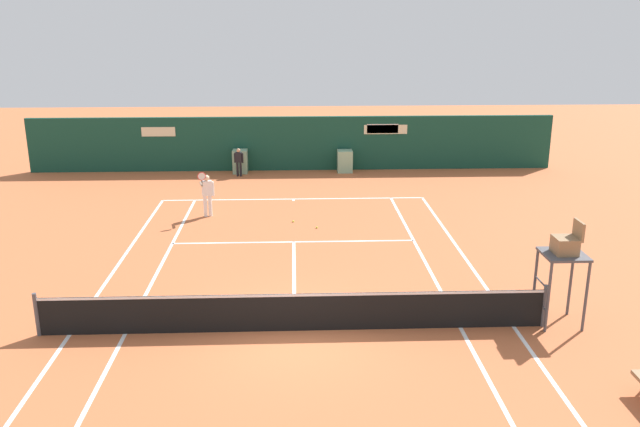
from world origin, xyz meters
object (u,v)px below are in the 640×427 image
(player_on_baseline, at_px, (207,192))
(ball_kid_right_post, at_px, (239,160))
(tennis_ball_near_service_line, at_px, (293,221))
(tennis_ball_by_sideline, at_px, (317,227))
(umpire_chair, at_px, (564,254))

(player_on_baseline, relative_size, ball_kid_right_post, 1.39)
(ball_kid_right_post, xyz_separation_m, tennis_ball_near_service_line, (2.50, -7.19, -0.72))
(player_on_baseline, height_order, tennis_ball_by_sideline, player_on_baseline)
(tennis_ball_near_service_line, relative_size, tennis_ball_by_sideline, 1.00)
(tennis_ball_near_service_line, bearing_deg, ball_kid_right_post, 109.15)
(umpire_chair, distance_m, ball_kid_right_post, 18.00)
(ball_kid_right_post, height_order, tennis_ball_near_service_line, ball_kid_right_post)
(player_on_baseline, bearing_deg, ball_kid_right_post, -109.74)
(player_on_baseline, xyz_separation_m, tennis_ball_near_service_line, (3.17, -0.84, -0.91))
(ball_kid_right_post, relative_size, tennis_ball_by_sideline, 19.33)
(umpire_chair, relative_size, tennis_ball_by_sideline, 38.37)
(tennis_ball_near_service_line, bearing_deg, player_on_baseline, 165.12)
(ball_kid_right_post, bearing_deg, tennis_ball_by_sideline, 123.84)
(player_on_baseline, distance_m, ball_kid_right_post, 6.39)
(umpire_chair, xyz_separation_m, tennis_ball_by_sideline, (-5.61, 7.65, -1.76))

